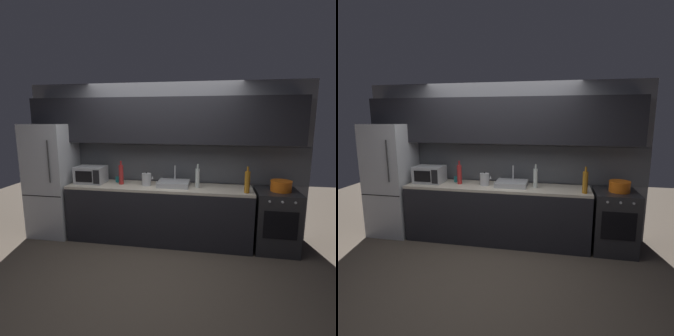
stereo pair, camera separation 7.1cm
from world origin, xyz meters
TOP-DOWN VIEW (x-y plane):
  - ground_plane at (0.00, 0.00)m, footprint 10.00×10.00m
  - back_wall at (0.00, 1.20)m, footprint 4.59×0.44m
  - counter_run at (0.00, 0.90)m, footprint 2.85×0.60m
  - refrigerator at (-1.80, 0.90)m, footprint 0.68×0.69m
  - oven_range at (1.76, 0.90)m, footprint 0.60×0.62m
  - microwave at (-1.12, 0.92)m, footprint 0.46×0.35m
  - sink_basin at (0.23, 0.93)m, footprint 0.48×0.38m
  - kettle at (-0.19, 0.90)m, footprint 0.18×0.15m
  - wine_bottle_red at (-0.61, 0.91)m, footprint 0.07×0.07m
  - wine_bottle_amber at (1.31, 0.73)m, footprint 0.07×0.07m
  - wine_bottle_clear at (0.60, 0.90)m, footprint 0.07×0.07m
  - mug_teal at (-0.71, 1.03)m, footprint 0.08×0.08m
  - mug_orange at (-0.22, 1.09)m, footprint 0.08×0.08m
  - cooking_pot at (1.80, 0.90)m, footprint 0.29×0.29m

SIDE VIEW (x-z plane):
  - ground_plane at x=0.00m, z-range 0.00..0.00m
  - counter_run at x=0.00m, z-range 0.00..0.90m
  - oven_range at x=1.76m, z-range 0.00..0.90m
  - refrigerator at x=-1.80m, z-range 0.00..1.85m
  - sink_basin at x=0.23m, z-range 0.79..1.09m
  - mug_orange at x=-0.22m, z-range 0.90..0.99m
  - mug_teal at x=-0.71m, z-range 0.90..0.99m
  - cooking_pot at x=1.80m, z-range 0.90..1.05m
  - kettle at x=-0.19m, z-range 0.89..1.10m
  - microwave at x=-1.12m, z-range 0.90..1.17m
  - wine_bottle_clear at x=0.60m, z-range 0.87..1.23m
  - wine_bottle_amber at x=1.31m, z-range 0.87..1.25m
  - wine_bottle_red at x=-0.61m, z-range 0.87..1.25m
  - back_wall at x=0.00m, z-range 0.30..2.80m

